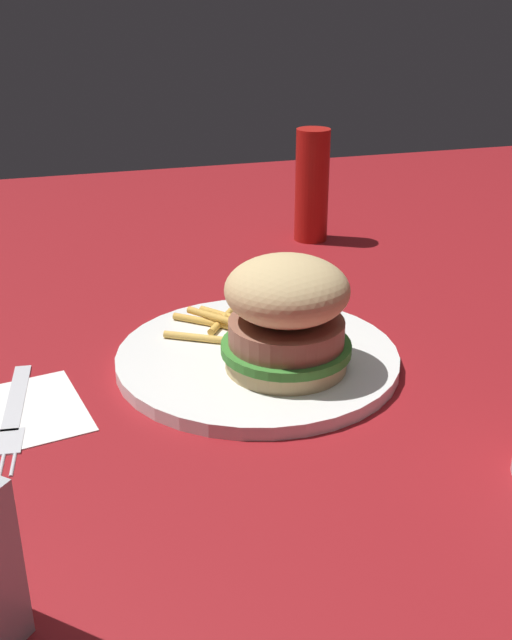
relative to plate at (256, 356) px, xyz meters
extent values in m
plane|color=maroon|center=(-0.02, 0.00, -0.01)|extent=(1.60, 1.60, 0.00)
cylinder|color=white|center=(0.00, 0.00, 0.00)|extent=(0.25, 0.25, 0.01)
cylinder|color=tan|center=(-0.02, 0.04, 0.01)|extent=(0.11, 0.11, 0.01)
cylinder|color=#387F2D|center=(-0.02, 0.04, 0.02)|extent=(0.11, 0.11, 0.01)
cylinder|color=#8E5B47|center=(-0.02, 0.04, 0.04)|extent=(0.10, 0.10, 0.02)
ellipsoid|color=tan|center=(-0.02, 0.04, 0.08)|extent=(0.11, 0.11, 0.06)
cylinder|color=#E5B251|center=(0.04, -0.03, 0.01)|extent=(0.07, 0.05, 0.01)
cylinder|color=gold|center=(0.00, -0.04, 0.01)|extent=(0.03, 0.07, 0.01)
cylinder|color=gold|center=(0.03, -0.06, 0.01)|extent=(0.07, 0.06, 0.01)
cylinder|color=gold|center=(0.00, -0.07, 0.01)|extent=(0.06, 0.07, 0.01)
cylinder|color=gold|center=(0.02, -0.06, 0.02)|extent=(0.06, 0.07, 0.01)
cylinder|color=gold|center=(0.02, -0.06, 0.01)|extent=(0.04, 0.05, 0.01)
cube|color=white|center=(0.21, 0.03, -0.01)|extent=(0.13, 0.13, 0.00)
cube|color=silver|center=(0.21, 0.00, 0.00)|extent=(0.03, 0.11, 0.00)
cube|color=silver|center=(0.22, 0.07, 0.00)|extent=(0.03, 0.04, 0.00)
cylinder|color=silver|center=(0.22, 0.10, 0.00)|extent=(0.01, 0.03, 0.00)
cylinder|color=silver|center=(0.21, 0.11, 0.00)|extent=(0.01, 0.03, 0.00)
cylinder|color=#B21914|center=(-0.17, -0.32, 0.07)|extent=(0.04, 0.04, 0.15)
camera|label=1|loc=(0.18, 0.59, 0.31)|focal=42.71mm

